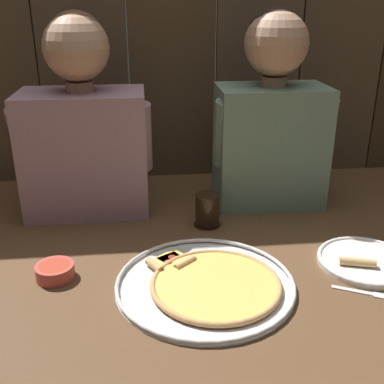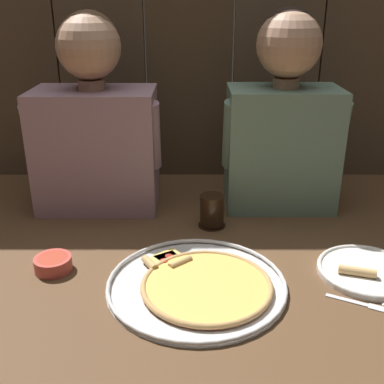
# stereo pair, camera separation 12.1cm
# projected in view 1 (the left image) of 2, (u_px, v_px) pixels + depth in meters

# --- Properties ---
(ground_plane) EXTENTS (3.20, 3.20, 0.00)m
(ground_plane) POSITION_uv_depth(u_px,v_px,m) (194.00, 272.00, 1.19)
(ground_plane) COLOR brown
(pizza_tray) EXTENTS (0.43, 0.43, 0.03)m
(pizza_tray) POSITION_uv_depth(u_px,v_px,m) (209.00, 283.00, 1.12)
(pizza_tray) COLOR silver
(pizza_tray) RESTS_ON ground
(dinner_plate) EXTENTS (0.25, 0.25, 0.03)m
(dinner_plate) POSITION_uv_depth(u_px,v_px,m) (365.00, 261.00, 1.22)
(dinner_plate) COLOR white
(dinner_plate) RESTS_ON ground
(drinking_glass) EXTENTS (0.08, 0.08, 0.10)m
(drinking_glass) POSITION_uv_depth(u_px,v_px,m) (207.00, 210.00, 1.42)
(drinking_glass) COLOR black
(drinking_glass) RESTS_ON ground
(dipping_bowl) EXTENTS (0.10, 0.10, 0.04)m
(dipping_bowl) POSITION_uv_depth(u_px,v_px,m) (55.00, 271.00, 1.16)
(dipping_bowl) COLOR #CC4C42
(dipping_bowl) RESTS_ON ground
(table_fork) EXTENTS (0.12, 0.07, 0.01)m
(table_fork) POSITION_uv_depth(u_px,v_px,m) (363.00, 292.00, 1.10)
(table_fork) COLOR silver
(table_fork) RESTS_ON ground
(diner_left) EXTENTS (0.42, 0.23, 0.61)m
(diner_left) POSITION_uv_depth(u_px,v_px,m) (83.00, 125.00, 1.44)
(diner_left) COLOR gray
(diner_left) RESTS_ON ground
(diner_right) EXTENTS (0.38, 0.21, 0.62)m
(diner_right) POSITION_uv_depth(u_px,v_px,m) (272.00, 115.00, 1.49)
(diner_right) COLOR slate
(diner_right) RESTS_ON ground
(wooden_backdrop_wall) EXTENTS (2.19, 0.03, 1.24)m
(wooden_backdrop_wall) POSITION_uv_depth(u_px,v_px,m) (171.00, 5.00, 1.61)
(wooden_backdrop_wall) COLOR #4B3928
(wooden_backdrop_wall) RESTS_ON ground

